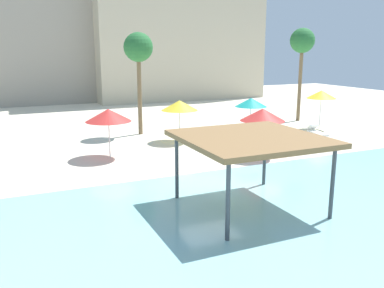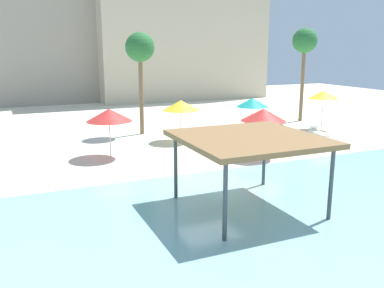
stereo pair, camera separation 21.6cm
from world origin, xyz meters
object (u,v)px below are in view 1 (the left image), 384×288
at_px(palm_tree_1, 138,50).
at_px(palm_tree_2, 302,43).
at_px(beach_umbrella_red_3, 108,115).
at_px(beach_umbrella_yellow_2, 180,105).
at_px(lounge_chair_2, 283,137).
at_px(shade_pavilion, 251,140).
at_px(beach_umbrella_yellow_5, 321,94).
at_px(beach_umbrella_red_4, 263,115).
at_px(beach_umbrella_teal_0, 251,102).
at_px(lounge_chair_0, 317,132).

bearing_deg(palm_tree_1, palm_tree_2, -0.14).
bearing_deg(palm_tree_2, beach_umbrella_red_3, -162.48).
distance_m(beach_umbrella_red_3, palm_tree_2, 17.67).
relative_size(beach_umbrella_yellow_2, lounge_chair_2, 1.34).
height_order(shade_pavilion, palm_tree_1, palm_tree_1).
bearing_deg(lounge_chair_2, palm_tree_1, -127.65).
bearing_deg(palm_tree_2, beach_umbrella_yellow_5, -104.58).
height_order(beach_umbrella_red_3, beach_umbrella_red_4, beach_umbrella_red_3).
xyz_separation_m(beach_umbrella_red_3, beach_umbrella_yellow_5, (15.53, 1.64, 0.23)).
relative_size(beach_umbrella_red_4, palm_tree_1, 0.39).
relative_size(beach_umbrella_teal_0, beach_umbrella_red_3, 1.06).
bearing_deg(beach_umbrella_red_4, lounge_chair_0, 24.53).
bearing_deg(palm_tree_1, lounge_chair_0, -28.42).
relative_size(beach_umbrella_red_3, beach_umbrella_yellow_5, 0.93).
xyz_separation_m(beach_umbrella_teal_0, beach_umbrella_yellow_5, (6.89, 1.70, 0.01)).
xyz_separation_m(shade_pavilion, beach_umbrella_yellow_5, (12.69, 10.85, -0.03)).
bearing_deg(palm_tree_1, shade_pavilion, -91.92).
bearing_deg(shade_pavilion, beach_umbrella_yellow_5, 40.54).
relative_size(beach_umbrella_red_4, lounge_chair_0, 1.30).
distance_m(beach_umbrella_red_3, beach_umbrella_yellow_5, 15.62).
height_order(lounge_chair_0, palm_tree_2, palm_tree_2).
height_order(beach_umbrella_red_4, beach_umbrella_yellow_5, beach_umbrella_yellow_5).
distance_m(beach_umbrella_red_3, beach_umbrella_red_4, 8.05).
relative_size(lounge_chair_0, lounge_chair_2, 1.04).
height_order(shade_pavilion, lounge_chair_2, shade_pavilion).
distance_m(lounge_chair_0, lounge_chair_2, 3.01).
xyz_separation_m(lounge_chair_0, palm_tree_1, (-10.27, 5.56, 5.22)).
xyz_separation_m(beach_umbrella_yellow_2, lounge_chair_2, (5.73, -2.80, -1.91)).
relative_size(beach_umbrella_yellow_2, palm_tree_2, 0.35).
xyz_separation_m(beach_umbrella_yellow_2, palm_tree_1, (-1.56, 3.13, 3.31)).
relative_size(beach_umbrella_red_3, palm_tree_1, 0.39).
bearing_deg(beach_umbrella_red_3, palm_tree_1, 57.53).
distance_m(beach_umbrella_teal_0, lounge_chair_2, 2.99).
relative_size(beach_umbrella_teal_0, beach_umbrella_yellow_2, 1.08).
relative_size(beach_umbrella_red_4, lounge_chair_2, 1.35).
height_order(shade_pavilion, palm_tree_2, palm_tree_2).
height_order(beach_umbrella_red_3, lounge_chair_2, beach_umbrella_red_3).
bearing_deg(lounge_chair_0, beach_umbrella_yellow_5, 147.25).
xyz_separation_m(lounge_chair_0, lounge_chair_2, (-2.98, -0.38, 0.00)).
bearing_deg(beach_umbrella_yellow_2, shade_pavilion, -100.23).
bearing_deg(beach_umbrella_yellow_5, beach_umbrella_teal_0, -166.17).
height_order(lounge_chair_0, lounge_chair_2, same).
bearing_deg(beach_umbrella_yellow_5, lounge_chair_2, -154.50).
relative_size(beach_umbrella_yellow_5, palm_tree_1, 0.42).
xyz_separation_m(beach_umbrella_teal_0, palm_tree_1, (-5.32, 5.29, 3.07)).
xyz_separation_m(shade_pavilion, lounge_chair_0, (10.76, 8.89, -2.18)).
bearing_deg(beach_umbrella_teal_0, palm_tree_2, 33.92).
xyz_separation_m(beach_umbrella_red_3, lounge_chair_2, (10.62, -0.71, -1.92)).
bearing_deg(lounge_chair_0, beach_umbrella_red_4, -53.73).
xyz_separation_m(shade_pavilion, palm_tree_2, (13.62, 14.41, 3.53)).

